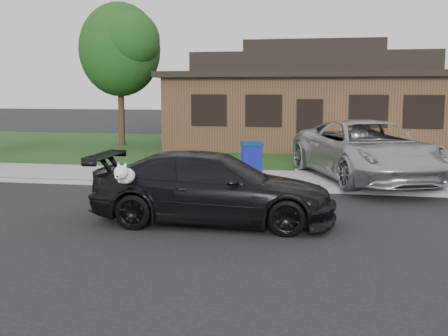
# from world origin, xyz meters

# --- Properties ---
(ground) EXTENTS (120.00, 120.00, 0.00)m
(ground) POSITION_xyz_m (0.00, 0.00, 0.00)
(ground) COLOR black
(ground) RESTS_ON ground
(sidewalk) EXTENTS (60.00, 3.00, 0.12)m
(sidewalk) POSITION_xyz_m (0.00, 5.00, 0.06)
(sidewalk) COLOR gray
(sidewalk) RESTS_ON ground
(curb) EXTENTS (60.00, 0.12, 0.12)m
(curb) POSITION_xyz_m (0.00, 3.50, 0.06)
(curb) COLOR gray
(curb) RESTS_ON ground
(lawn) EXTENTS (60.00, 13.00, 0.13)m
(lawn) POSITION_xyz_m (0.00, 13.00, 0.07)
(lawn) COLOR #193814
(lawn) RESTS_ON ground
(driveway) EXTENTS (4.50, 13.00, 0.14)m
(driveway) POSITION_xyz_m (6.00, 10.00, 0.07)
(driveway) COLOR gray
(driveway) RESTS_ON ground
(sedan) EXTENTS (4.91, 2.40, 1.41)m
(sedan) POSITION_xyz_m (2.59, -0.23, 0.71)
(sedan) COLOR black
(sedan) RESTS_ON ground
(minivan) EXTENTS (4.72, 6.56, 1.66)m
(minivan) POSITION_xyz_m (5.85, 5.14, 0.97)
(minivan) COLOR #A4A6AB
(minivan) RESTS_ON driveway
(recycling_bin) EXTENTS (0.75, 0.75, 1.02)m
(recycling_bin) POSITION_xyz_m (2.59, 5.11, 0.64)
(recycling_bin) COLOR navy
(recycling_bin) RESTS_ON sidewalk
(house) EXTENTS (12.60, 8.60, 4.65)m
(house) POSITION_xyz_m (4.00, 15.00, 2.13)
(house) COLOR #422B1C
(house) RESTS_ON ground
(tree_0) EXTENTS (3.78, 3.60, 6.34)m
(tree_0) POSITION_xyz_m (-4.34, 12.88, 4.48)
(tree_0) COLOR #332114
(tree_0) RESTS_ON ground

